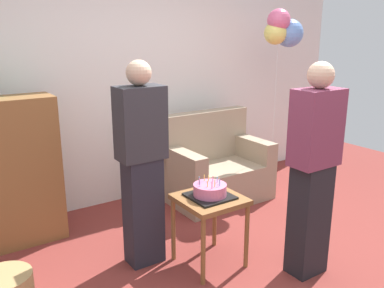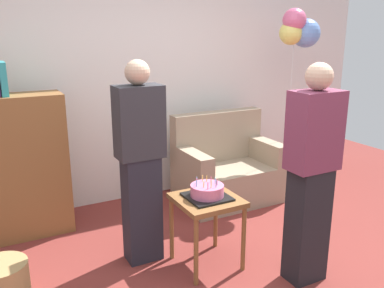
{
  "view_description": "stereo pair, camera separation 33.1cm",
  "coord_description": "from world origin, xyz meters",
  "px_view_note": "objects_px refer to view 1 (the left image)",
  "views": [
    {
      "loc": [
        -1.91,
        -2.02,
        1.83
      ],
      "look_at": [
        -0.13,
        0.63,
        0.95
      ],
      "focal_mm": 38.52,
      "sensor_mm": 36.0,
      "label": 1
    },
    {
      "loc": [
        -1.62,
        -2.19,
        1.83
      ],
      "look_at": [
        -0.13,
        0.63,
        0.95
      ],
      "focal_mm": 38.52,
      "sensor_mm": 36.0,
      "label": 2
    }
  ],
  "objects_px": {
    "couch": "(215,169)",
    "bookshelf": "(9,170)",
    "person_holding_cake": "(313,171)",
    "birthday_cake": "(210,191)",
    "handbag": "(304,207)",
    "side_table": "(210,207)",
    "balloon_bunch": "(283,30)",
    "person_blowing_candles": "(142,164)"
  },
  "relations": [
    {
      "from": "person_blowing_candles",
      "to": "balloon_bunch",
      "type": "height_order",
      "value": "balloon_bunch"
    },
    {
      "from": "bookshelf",
      "to": "person_holding_cake",
      "type": "bearing_deg",
      "value": -44.61
    },
    {
      "from": "side_table",
      "to": "person_blowing_candles",
      "type": "height_order",
      "value": "person_blowing_candles"
    },
    {
      "from": "balloon_bunch",
      "to": "handbag",
      "type": "bearing_deg",
      "value": -113.39
    },
    {
      "from": "bookshelf",
      "to": "handbag",
      "type": "distance_m",
      "value": 2.82
    },
    {
      "from": "person_holding_cake",
      "to": "person_blowing_candles",
      "type": "bearing_deg",
      "value": -24.11
    },
    {
      "from": "bookshelf",
      "to": "balloon_bunch",
      "type": "distance_m",
      "value": 3.11
    },
    {
      "from": "bookshelf",
      "to": "birthday_cake",
      "type": "height_order",
      "value": "bookshelf"
    },
    {
      "from": "person_holding_cake",
      "to": "bookshelf",
      "type": "bearing_deg",
      "value": -28.04
    },
    {
      "from": "couch",
      "to": "bookshelf",
      "type": "xyz_separation_m",
      "value": [
        -2.08,
        0.17,
        0.34
      ]
    },
    {
      "from": "couch",
      "to": "handbag",
      "type": "xyz_separation_m",
      "value": [
        0.46,
        -0.9,
        -0.24
      ]
    },
    {
      "from": "birthday_cake",
      "to": "balloon_bunch",
      "type": "bearing_deg",
      "value": 29.12
    },
    {
      "from": "birthday_cake",
      "to": "bookshelf",
      "type": "bearing_deg",
      "value": 134.47
    },
    {
      "from": "person_holding_cake",
      "to": "balloon_bunch",
      "type": "xyz_separation_m",
      "value": [
        1.08,
        1.43,
        1.01
      ]
    },
    {
      "from": "person_holding_cake",
      "to": "handbag",
      "type": "bearing_deg",
      "value": -121.45
    },
    {
      "from": "side_table",
      "to": "handbag",
      "type": "distance_m",
      "value": 1.39
    },
    {
      "from": "person_blowing_candles",
      "to": "balloon_bunch",
      "type": "relative_size",
      "value": 0.79
    },
    {
      "from": "birthday_cake",
      "to": "person_holding_cake",
      "type": "distance_m",
      "value": 0.79
    },
    {
      "from": "side_table",
      "to": "bookshelf",
      "type": "bearing_deg",
      "value": 134.48
    },
    {
      "from": "birthday_cake",
      "to": "handbag",
      "type": "height_order",
      "value": "birthday_cake"
    },
    {
      "from": "handbag",
      "to": "balloon_bunch",
      "type": "xyz_separation_m",
      "value": [
        0.32,
        0.75,
        1.74
      ]
    },
    {
      "from": "handbag",
      "to": "balloon_bunch",
      "type": "height_order",
      "value": "balloon_bunch"
    },
    {
      "from": "person_holding_cake",
      "to": "handbag",
      "type": "distance_m",
      "value": 1.26
    },
    {
      "from": "couch",
      "to": "bookshelf",
      "type": "distance_m",
      "value": 2.12
    },
    {
      "from": "side_table",
      "to": "balloon_bunch",
      "type": "distance_m",
      "value": 2.32
    },
    {
      "from": "handbag",
      "to": "bookshelf",
      "type": "bearing_deg",
      "value": 157.17
    },
    {
      "from": "bookshelf",
      "to": "person_blowing_candles",
      "type": "distance_m",
      "value": 1.23
    },
    {
      "from": "birthday_cake",
      "to": "balloon_bunch",
      "type": "distance_m",
      "value": 2.24
    },
    {
      "from": "side_table",
      "to": "person_holding_cake",
      "type": "xyz_separation_m",
      "value": [
        0.56,
        -0.51,
        0.34
      ]
    },
    {
      "from": "person_blowing_candles",
      "to": "balloon_bunch",
      "type": "distance_m",
      "value": 2.37
    },
    {
      "from": "birthday_cake",
      "to": "balloon_bunch",
      "type": "xyz_separation_m",
      "value": [
        1.65,
        0.92,
        1.21
      ]
    },
    {
      "from": "couch",
      "to": "bookshelf",
      "type": "height_order",
      "value": "bookshelf"
    },
    {
      "from": "side_table",
      "to": "person_holding_cake",
      "type": "height_order",
      "value": "person_holding_cake"
    },
    {
      "from": "birthday_cake",
      "to": "person_holding_cake",
      "type": "height_order",
      "value": "person_holding_cake"
    },
    {
      "from": "bookshelf",
      "to": "birthday_cake",
      "type": "relative_size",
      "value": 5.0
    },
    {
      "from": "person_blowing_candles",
      "to": "person_holding_cake",
      "type": "xyz_separation_m",
      "value": [
        0.98,
        -0.84,
        0.0
      ]
    },
    {
      "from": "couch",
      "to": "side_table",
      "type": "bearing_deg",
      "value": -128.94
    },
    {
      "from": "birthday_cake",
      "to": "handbag",
      "type": "xyz_separation_m",
      "value": [
        1.32,
        0.17,
        -0.53
      ]
    },
    {
      "from": "handbag",
      "to": "balloon_bunch",
      "type": "bearing_deg",
      "value": 66.61
    },
    {
      "from": "couch",
      "to": "handbag",
      "type": "bearing_deg",
      "value": -62.99
    },
    {
      "from": "person_holding_cake",
      "to": "birthday_cake",
      "type": "bearing_deg",
      "value": -25.94
    },
    {
      "from": "side_table",
      "to": "handbag",
      "type": "relative_size",
      "value": 2.06
    }
  ]
}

